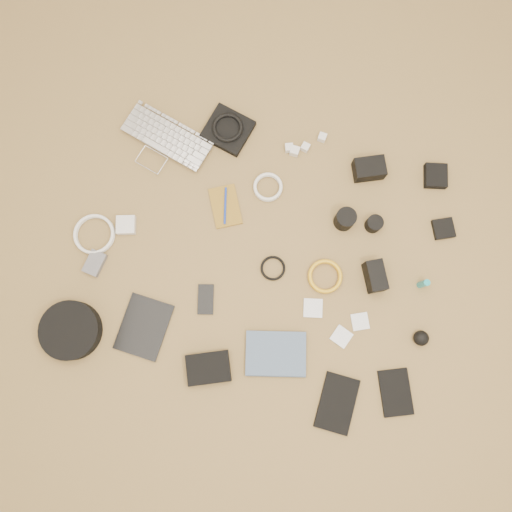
% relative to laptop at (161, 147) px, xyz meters
% --- Properties ---
extents(room_shell, '(4.04, 4.04, 2.58)m').
position_rel_laptop_xyz_m(room_shell, '(0.44, -0.36, 1.24)').
color(room_shell, olive).
rests_on(room_shell, ground).
extents(laptop, '(0.41, 0.35, 0.03)m').
position_rel_laptop_xyz_m(laptop, '(0.00, 0.00, 0.00)').
color(laptop, silver).
rests_on(laptop, ground).
extents(headphone_pouch, '(0.21, 0.20, 0.03)m').
position_rel_laptop_xyz_m(headphone_pouch, '(0.25, 0.12, 0.00)').
color(headphone_pouch, black).
rests_on(headphone_pouch, ground).
extents(headphones, '(0.12, 0.12, 0.02)m').
position_rel_laptop_xyz_m(headphones, '(0.25, 0.12, 0.02)').
color(headphones, black).
rests_on(headphones, headphone_pouch).
extents(charger_a, '(0.04, 0.04, 0.03)m').
position_rel_laptop_xyz_m(charger_a, '(0.50, 0.09, 0.00)').
color(charger_a, silver).
rests_on(charger_a, ground).
extents(charger_b, '(0.04, 0.04, 0.03)m').
position_rel_laptop_xyz_m(charger_b, '(0.52, 0.08, 0.00)').
color(charger_b, silver).
rests_on(charger_b, ground).
extents(charger_c, '(0.03, 0.03, 0.03)m').
position_rel_laptop_xyz_m(charger_c, '(0.62, 0.16, 0.00)').
color(charger_c, silver).
rests_on(charger_c, ground).
extents(charger_d, '(0.04, 0.04, 0.03)m').
position_rel_laptop_xyz_m(charger_d, '(0.56, 0.11, 0.00)').
color(charger_d, silver).
rests_on(charger_d, ground).
extents(dslr_camera, '(0.14, 0.11, 0.07)m').
position_rel_laptop_xyz_m(dslr_camera, '(0.81, 0.06, 0.02)').
color(dslr_camera, black).
rests_on(dslr_camera, ground).
extents(lens_pouch, '(0.10, 0.11, 0.03)m').
position_rel_laptop_xyz_m(lens_pouch, '(1.07, 0.09, 0.00)').
color(lens_pouch, black).
rests_on(lens_pouch, ground).
extents(notebook_olive, '(0.16, 0.19, 0.01)m').
position_rel_laptop_xyz_m(notebook_olive, '(0.30, -0.18, -0.01)').
color(notebook_olive, olive).
rests_on(notebook_olive, ground).
extents(pen_blue, '(0.03, 0.14, 0.01)m').
position_rel_laptop_xyz_m(pen_blue, '(0.30, -0.18, -0.00)').
color(pen_blue, '#1430A6').
rests_on(pen_blue, notebook_olive).
extents(cable_white_a, '(0.14, 0.14, 0.01)m').
position_rel_laptop_xyz_m(cable_white_a, '(0.44, -0.08, -0.01)').
color(cable_white_a, silver).
rests_on(cable_white_a, ground).
extents(lens_a, '(0.09, 0.09, 0.08)m').
position_rel_laptop_xyz_m(lens_a, '(0.75, -0.16, 0.03)').
color(lens_a, black).
rests_on(lens_a, ground).
extents(lens_b, '(0.08, 0.08, 0.06)m').
position_rel_laptop_xyz_m(lens_b, '(0.87, -0.15, 0.01)').
color(lens_b, black).
rests_on(lens_b, ground).
extents(card_reader, '(0.10, 0.10, 0.02)m').
position_rel_laptop_xyz_m(card_reader, '(1.13, -0.11, -0.00)').
color(card_reader, black).
rests_on(card_reader, ground).
extents(power_brick, '(0.08, 0.08, 0.03)m').
position_rel_laptop_xyz_m(power_brick, '(-0.06, -0.33, 0.00)').
color(power_brick, silver).
rests_on(power_brick, ground).
extents(cable_white_b, '(0.20, 0.20, 0.01)m').
position_rel_laptop_xyz_m(cable_white_b, '(-0.17, -0.39, -0.01)').
color(cable_white_b, silver).
rests_on(cable_white_b, ground).
extents(cable_black, '(0.12, 0.12, 0.01)m').
position_rel_laptop_xyz_m(cable_black, '(0.52, -0.39, -0.01)').
color(cable_black, black).
rests_on(cable_black, ground).
extents(cable_yellow, '(0.14, 0.14, 0.01)m').
position_rel_laptop_xyz_m(cable_yellow, '(0.72, -0.38, -0.01)').
color(cable_yellow, gold).
rests_on(cable_yellow, ground).
extents(flash, '(0.10, 0.13, 0.09)m').
position_rel_laptop_xyz_m(flash, '(0.90, -0.35, 0.03)').
color(flash, black).
rests_on(flash, ground).
extents(lens_cleaner, '(0.03, 0.03, 0.08)m').
position_rel_laptop_xyz_m(lens_cleaner, '(1.08, -0.34, 0.03)').
color(lens_cleaner, teal).
rests_on(lens_cleaner, ground).
extents(battery_charger, '(0.08, 0.10, 0.03)m').
position_rel_laptop_xyz_m(battery_charger, '(-0.14, -0.50, -0.00)').
color(battery_charger, '#5C5B60').
rests_on(battery_charger, ground).
extents(tablet, '(0.19, 0.23, 0.01)m').
position_rel_laptop_xyz_m(tablet, '(0.09, -0.69, -0.01)').
color(tablet, black).
rests_on(tablet, ground).
extents(phone, '(0.08, 0.12, 0.01)m').
position_rel_laptop_xyz_m(phone, '(0.29, -0.55, -0.01)').
color(phone, black).
rests_on(phone, ground).
extents(filter_case_left, '(0.08, 0.08, 0.01)m').
position_rel_laptop_xyz_m(filter_case_left, '(0.69, -0.51, -0.01)').
color(filter_case_left, silver).
rests_on(filter_case_left, ground).
extents(filter_case_mid, '(0.09, 0.09, 0.01)m').
position_rel_laptop_xyz_m(filter_case_mid, '(0.82, -0.59, -0.01)').
color(filter_case_mid, silver).
rests_on(filter_case_mid, ground).
extents(filter_case_right, '(0.08, 0.08, 0.01)m').
position_rel_laptop_xyz_m(filter_case_right, '(0.87, -0.52, -0.01)').
color(filter_case_right, silver).
rests_on(filter_case_right, ground).
extents(air_blower, '(0.07, 0.07, 0.06)m').
position_rel_laptop_xyz_m(air_blower, '(1.10, -0.54, 0.01)').
color(air_blower, black).
rests_on(air_blower, ground).
extents(headphone_case, '(0.25, 0.25, 0.06)m').
position_rel_laptop_xyz_m(headphone_case, '(-0.16, -0.76, 0.02)').
color(headphone_case, black).
rests_on(headphone_case, ground).
extents(drive_case, '(0.18, 0.15, 0.04)m').
position_rel_laptop_xyz_m(drive_case, '(0.36, -0.79, 0.01)').
color(drive_case, black).
rests_on(drive_case, ground).
extents(paperback, '(0.24, 0.20, 0.02)m').
position_rel_laptop_xyz_m(paperback, '(0.60, -0.78, -0.00)').
color(paperback, '#455975').
rests_on(paperback, ground).
extents(notebook_black_a, '(0.14, 0.21, 0.01)m').
position_rel_laptop_xyz_m(notebook_black_a, '(0.84, -0.83, -0.01)').
color(notebook_black_a, black).
rests_on(notebook_black_a, ground).
extents(notebook_black_b, '(0.15, 0.19, 0.01)m').
position_rel_laptop_xyz_m(notebook_black_b, '(1.04, -0.75, -0.01)').
color(notebook_black_b, black).
rests_on(notebook_black_b, ground).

